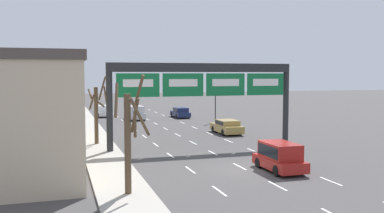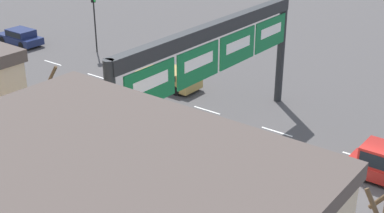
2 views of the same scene
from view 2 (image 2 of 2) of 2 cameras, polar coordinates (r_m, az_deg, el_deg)
ground_plane at (r=26.55m, az=16.96°, el=-8.63°), size 220.00×220.00×0.00m
lane_dashes at (r=32.78m, az=-5.34°, el=-1.18°), size 6.72×67.00×0.01m
sign_gantry at (r=27.71m, az=2.41°, el=6.06°), size 15.28×0.70×6.79m
car_navy at (r=48.91m, az=-17.85°, el=7.14°), size 1.82×4.41×1.38m
car_gold at (r=37.07m, az=-2.44°, el=3.16°), size 1.97×4.58×1.39m
traffic_light_near_gantry at (r=44.53m, az=-10.40°, el=10.15°), size 0.30×0.35×5.07m
tree_bare_second at (r=25.78m, az=-15.29°, el=-1.98°), size 1.70×1.88×5.61m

